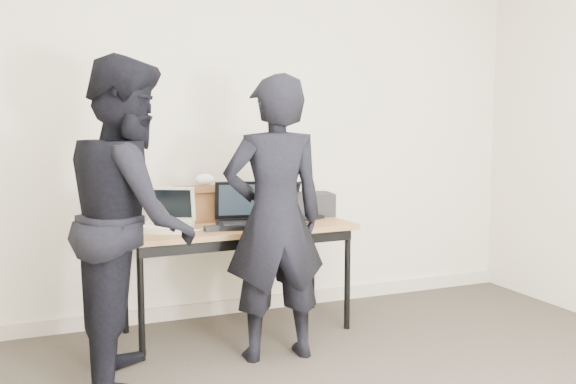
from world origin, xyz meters
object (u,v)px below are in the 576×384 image
laptop_right (290,210)px  person_observer (132,219)px  desk (237,234)px  equipment_box (312,204)px  leather_satchel (201,203)px  laptop_beige (166,221)px  laptop_center (244,216)px  person_typist (275,219)px

laptop_right → person_observer: (-1.18, -0.61, 0.10)m
desk → equipment_box: size_ratio=5.38×
leather_satchel → person_observer: size_ratio=0.21×
laptop_beige → laptop_center: laptop_center is taller
laptop_beige → leather_satchel: laptop_beige is taller
laptop_center → equipment_box: (0.59, 0.23, 0.02)m
desk → equipment_box: (0.63, 0.19, 0.14)m
laptop_beige → equipment_box: 1.12m
desk → person_typist: person_typist is taller
laptop_beige → laptop_center: (0.51, -0.04, 0.01)m
desk → laptop_beige: size_ratio=3.52×
laptop_center → person_typist: bearing=-75.5°
leather_satchel → person_observer: bearing=-125.5°
leather_satchel → equipment_box: 0.81m
person_typist → leather_satchel: bearing=-67.9°
equipment_box → laptop_beige: bearing=-170.3°
laptop_center → laptop_right: (0.39, 0.17, -0.01)m
equipment_box → person_typist: person_typist is taller
laptop_right → leather_satchel: size_ratio=1.14×
laptop_beige → laptop_right: 0.91m
laptop_right → equipment_box: (0.20, 0.06, 0.03)m
equipment_box → person_observer: person_observer is taller
laptop_center → leather_satchel: (-0.22, 0.26, 0.06)m
laptop_center → person_observer: size_ratio=0.25×
laptop_center → equipment_box: 0.63m
leather_satchel → equipment_box: (0.81, -0.04, -0.05)m
person_typist → person_observer: 0.82m
equipment_box → leather_satchel: bearing=177.5°
person_observer → desk: bearing=-48.8°
laptop_center → person_typist: (0.02, -0.49, 0.05)m
desk → laptop_center: bearing=-43.8°
laptop_beige → leather_satchel: (0.29, 0.22, 0.08)m
desk → leather_satchel: 0.35m
equipment_box → person_typist: (-0.57, -0.71, 0.03)m
leather_satchel → person_typist: (0.24, -0.75, -0.01)m
laptop_center → leather_satchel: laptop_center is taller
desk → laptop_beige: bearing=177.5°
desk → laptop_right: size_ratio=3.61×
laptop_right → person_observer: size_ratio=0.24×
laptop_beige → person_typist: bearing=-17.0°
equipment_box → person_typist: 0.91m
desk → laptop_center: (0.04, -0.03, 0.12)m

